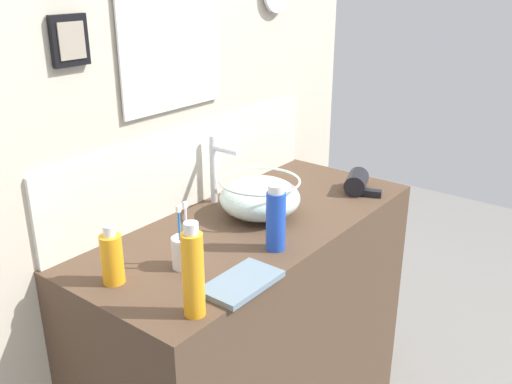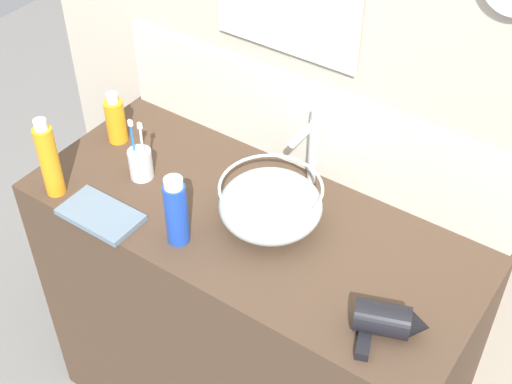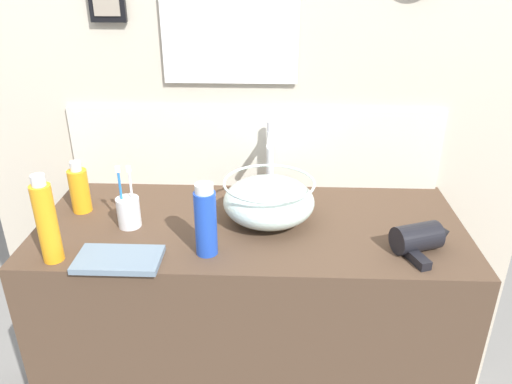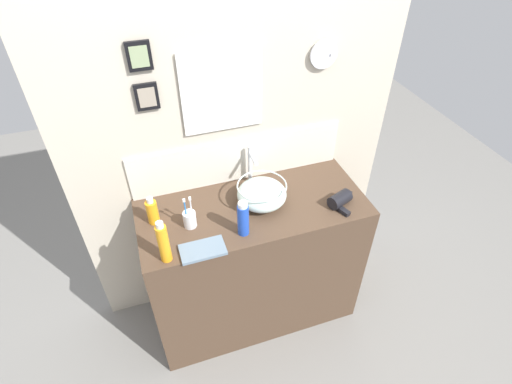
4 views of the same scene
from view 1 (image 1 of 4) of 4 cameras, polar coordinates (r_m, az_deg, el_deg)
The scene contains 10 objects.
vanity_counter at distance 2.09m, azimuth -0.27°, elevation -14.79°, with size 1.24×0.54×0.94m, color #4C3828.
back_panel at distance 1.93m, azimuth -7.38°, elevation 8.00°, with size 1.85×0.10×2.52m.
glass_bowl_sink at distance 1.87m, azimuth 0.40°, elevation -0.52°, with size 0.27×0.27×0.13m.
faucet at distance 1.96m, azimuth -3.99°, elevation 2.71°, with size 0.02×0.12×0.24m.
hair_drier at distance 2.13m, azimuth 10.16°, elevation 1.09°, with size 0.18×0.17×0.08m.
toothbrush_cup at distance 1.57m, azimuth -7.25°, elevation -5.92°, with size 0.07×0.07×0.19m.
lotion_bottle at distance 1.34m, azimuth -6.31°, elevation -8.03°, with size 0.05×0.05×0.24m.
soap_dispenser at distance 1.64m, azimuth 1.99°, elevation -2.67°, with size 0.06×0.06×0.20m.
spray_bottle at distance 1.52m, azimuth -14.21°, elevation -6.37°, with size 0.06×0.06×0.16m.
hand_towel at distance 1.50m, azimuth -1.43°, elevation -9.05°, with size 0.22×0.12×0.02m, color slate.
Camera 1 is at (-1.32, -1.04, 1.71)m, focal length 40.00 mm.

